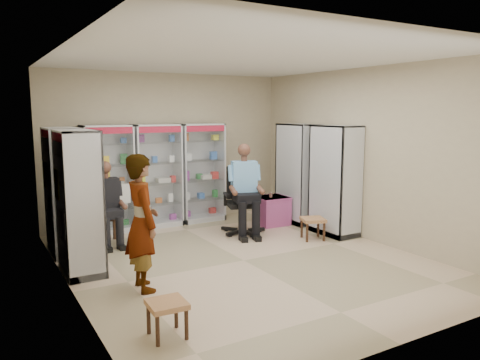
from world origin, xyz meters
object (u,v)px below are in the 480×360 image
cabinet_back_mid (157,176)px  pink_trunk (271,211)px  cabinet_back_right (201,173)px  woven_stool_b (167,319)px  cabinet_back_left (108,179)px  cabinet_left_near (79,203)px  office_chair (242,200)px  seated_shopkeeper (244,192)px  cabinet_right_near (335,180)px  cabinet_left_far (65,191)px  wooden_chair (106,216)px  standing_man (142,223)px  cabinet_right_far (298,174)px  woven_stool_a (313,229)px

cabinet_back_mid → pink_trunk: 2.37m
cabinet_back_right → woven_stool_b: 5.15m
cabinet_back_left → pink_trunk: cabinet_back_left is taller
pink_trunk → cabinet_left_near: bearing=-165.7°
office_chair → seated_shopkeeper: (0.00, -0.05, 0.17)m
cabinet_back_left → cabinet_left_near: same height
office_chair → woven_stool_b: (-2.71, -3.10, -0.43)m
office_chair → pink_trunk: size_ratio=2.11×
cabinet_right_near → pink_trunk: bearing=25.9°
cabinet_back_left → cabinet_left_far: bearing=-135.0°
cabinet_left_near → woven_stool_b: (0.33, -2.39, -0.81)m
cabinet_back_mid → wooden_chair: bearing=-148.7°
cabinet_right_near → cabinet_left_near: same height
cabinet_left_far → seated_shopkeeper: cabinet_left_far is taller
standing_man → cabinet_left_near: bearing=29.0°
cabinet_right_far → pink_trunk: (-0.58, 0.09, -0.72)m
cabinet_left_near → cabinet_right_far: bearing=101.4°
cabinet_right_near → cabinet_left_far: bearing=73.7°
cabinet_left_far → woven_stool_b: size_ratio=5.40×
cabinet_left_far → woven_stool_a: cabinet_left_far is taller
woven_stool_a → seated_shopkeeper: bearing=131.7°
cabinet_back_left → cabinet_left_far: size_ratio=1.00×
cabinet_left_near → standing_man: (0.54, -1.04, -0.13)m
wooden_chair → pink_trunk: size_ratio=1.61×
seated_shopkeeper → cabinet_back_mid: bearing=147.9°
cabinet_right_far → wooden_chair: (-3.78, 0.40, -0.53)m
woven_stool_a → standing_man: bearing=-167.5°
pink_trunk → woven_stool_b: 4.91m
cabinet_right_near → woven_stool_b: bearing=118.0°
cabinet_right_near → pink_trunk: size_ratio=3.42×
cabinet_left_far → cabinet_left_near: same height
woven_stool_a → cabinet_back_right: bearing=114.5°
cabinet_back_right → cabinet_left_far: (-2.83, -0.93, 0.00)m
cabinet_back_left → cabinet_right_near: size_ratio=1.00×
office_chair → seated_shopkeeper: seated_shopkeeper is taller
woven_stool_a → woven_stool_b: 4.13m
cabinet_right_near → woven_stool_b: size_ratio=5.40×
seated_shopkeeper → woven_stool_b: 4.13m
wooden_chair → cabinet_back_right: bearing=18.8°
cabinet_right_near → woven_stool_a: (-0.57, -0.10, -0.81)m
standing_man → cabinet_back_left: bearing=-5.8°
wooden_chair → cabinet_back_mid: bearing=31.3°
standing_man → wooden_chair: bearing=-2.0°
pink_trunk → woven_stool_b: size_ratio=1.58×
woven_stool_b → wooden_chair: bearing=84.6°
wooden_chair → standing_man: (-0.14, -2.34, 0.40)m
cabinet_back_right → woven_stool_a: cabinet_back_right is taller
cabinet_left_far → wooden_chair: (0.68, 0.20, -0.53)m
wooden_chair → woven_stool_a: wooden_chair is taller
cabinet_back_left → woven_stool_b: (-0.60, -4.42, -0.81)m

